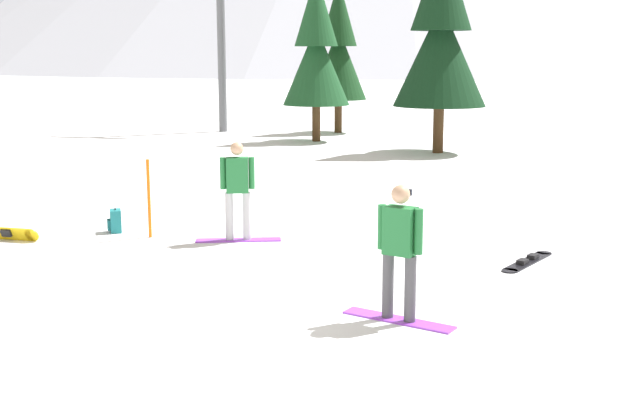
# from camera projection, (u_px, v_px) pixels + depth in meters

# --- Properties ---
(ground_plane) EXTENTS (800.00, 800.00, 0.00)m
(ground_plane) POSITION_uv_depth(u_px,v_px,m) (185.00, 314.00, 10.61)
(ground_plane) COLOR white
(snowboarder_foreground) EXTENTS (1.54, 0.75, 1.78)m
(snowboarder_foreground) POSITION_uv_depth(u_px,v_px,m) (400.00, 250.00, 10.19)
(snowboarder_foreground) COLOR #993FD8
(snowboarder_foreground) RESTS_ON ground_plane
(snowboarder_midground) EXTENTS (1.57, 0.76, 1.83)m
(snowboarder_midground) POSITION_uv_depth(u_px,v_px,m) (238.00, 189.00, 14.62)
(snowboarder_midground) COLOR #993FD8
(snowboarder_midground) RESTS_ON ground_plane
(loose_snowboard_near_left) EXTENTS (0.89, 1.65, 0.09)m
(loose_snowboard_near_left) POSITION_uv_depth(u_px,v_px,m) (528.00, 261.00, 13.25)
(loose_snowboard_near_left) COLOR black
(loose_snowboard_near_left) RESTS_ON ground_plane
(backpack_teal) EXTENTS (0.36, 0.38, 0.47)m
(backpack_teal) POSITION_uv_depth(u_px,v_px,m) (115.00, 221.00, 15.47)
(backpack_teal) COLOR #1E7A7F
(backpack_teal) RESTS_ON ground_plane
(trail_marker_pole) EXTENTS (0.06, 0.06, 1.48)m
(trail_marker_pole) POSITION_uv_depth(u_px,v_px,m) (149.00, 199.00, 14.94)
(trail_marker_pole) COLOR orange
(trail_marker_pole) RESTS_ON ground_plane
(pine_tree_leaning) EXTENTS (3.19, 3.19, 7.35)m
(pine_tree_leaning) POSITION_uv_depth(u_px,v_px,m) (441.00, 36.00, 27.22)
(pine_tree_leaning) COLOR #472D19
(pine_tree_leaning) RESTS_ON ground_plane
(pine_tree_young) EXTENTS (2.61, 2.61, 6.48)m
(pine_tree_young) POSITION_uv_depth(u_px,v_px,m) (316.00, 50.00, 30.99)
(pine_tree_young) COLOR #472D19
(pine_tree_young) RESTS_ON ground_plane
(pine_tree_tall) EXTENTS (2.44, 2.44, 6.55)m
(pine_tree_tall) POSITION_uv_depth(u_px,v_px,m) (338.00, 50.00, 34.46)
(pine_tree_tall) COLOR #472D19
(pine_tree_tall) RESTS_ON ground_plane
(ski_lift_tower) EXTENTS (3.61, 0.36, 8.94)m
(ski_lift_tower) POSITION_uv_depth(u_px,v_px,m) (221.00, 11.00, 34.64)
(ski_lift_tower) COLOR #595B60
(ski_lift_tower) RESTS_ON ground_plane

